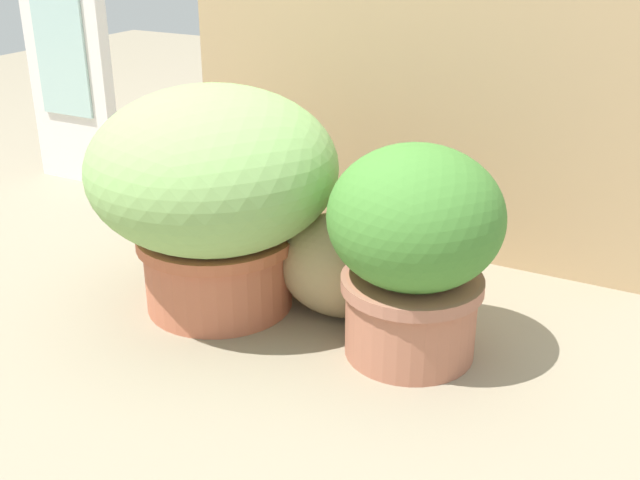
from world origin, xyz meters
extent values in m
plane|color=gray|center=(0.00, 0.00, 0.00)|extent=(6.00, 6.00, 0.00)
cube|color=tan|center=(0.02, 0.49, 0.39)|extent=(1.14, 0.03, 0.79)
cube|color=white|center=(-1.04, 0.49, 0.45)|extent=(0.29, 0.04, 0.90)
cube|color=#ABCECA|center=(-1.04, 0.46, 0.49)|extent=(0.19, 0.01, 0.58)
cylinder|color=#BD6749|center=(-0.20, 0.01, 0.08)|extent=(0.30, 0.30, 0.16)
cylinder|color=#BC6041|center=(-0.20, 0.01, 0.15)|extent=(0.33, 0.33, 0.02)
ellipsoid|color=#83B060|center=(-0.20, 0.01, 0.30)|extent=(0.50, 0.50, 0.32)
cylinder|color=#B06B51|center=(0.23, 0.02, 0.08)|extent=(0.24, 0.24, 0.16)
cylinder|color=#AB6B56|center=(0.23, 0.02, 0.14)|extent=(0.26, 0.26, 0.02)
ellipsoid|color=#447F31|center=(0.23, 0.02, 0.27)|extent=(0.31, 0.31, 0.26)
ellipsoid|color=tan|center=(0.05, 0.09, 0.11)|extent=(0.29, 0.22, 0.22)
ellipsoid|color=beige|center=(0.14, 0.11, 0.10)|extent=(0.09, 0.11, 0.11)
sphere|color=tan|center=(0.16, 0.11, 0.23)|extent=(0.13, 0.13, 0.11)
cone|color=tan|center=(0.15, 0.14, 0.29)|extent=(0.04, 0.04, 0.04)
cone|color=tan|center=(0.16, 0.09, 0.29)|extent=(0.04, 0.04, 0.04)
cylinder|color=tan|center=(-0.07, 0.11, 0.02)|extent=(0.19, 0.07, 0.07)
cylinder|color=beige|center=(-0.16, -0.05, 0.05)|extent=(0.03, 0.03, 0.09)
cone|color=pink|center=(-0.16, -0.05, 0.11)|extent=(0.09, 0.09, 0.04)
camera|label=1|loc=(0.68, -1.17, 0.77)|focal=43.59mm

